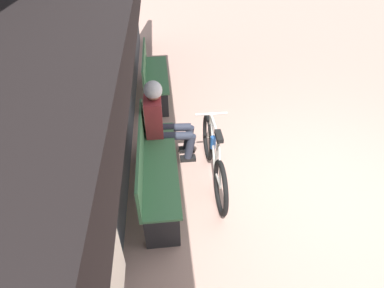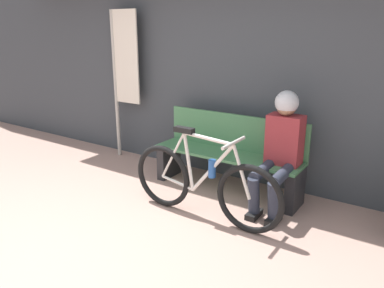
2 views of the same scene
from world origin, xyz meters
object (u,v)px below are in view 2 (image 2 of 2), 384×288
at_px(bicycle, 203,184).
at_px(banner_pole, 123,68).
at_px(person_seated, 281,144).
at_px(park_bench_near, 229,156).

distance_m(bicycle, banner_pole, 2.27).
height_order(person_seated, banner_pole, banner_pole).
xyz_separation_m(bicycle, person_seated, (0.51, 0.61, 0.33)).
bearing_deg(person_seated, banner_pole, 172.17).
bearing_deg(park_bench_near, banner_pole, 173.30).
relative_size(park_bench_near, bicycle, 1.05).
relative_size(bicycle, banner_pole, 0.81).
bearing_deg(park_bench_near, bicycle, -80.42).
bearing_deg(banner_pole, person_seated, -7.83).
height_order(bicycle, person_seated, person_seated).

